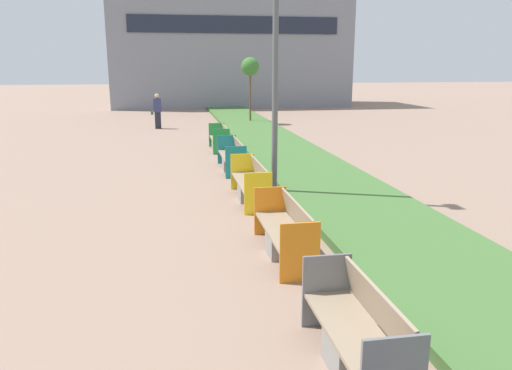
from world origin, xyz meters
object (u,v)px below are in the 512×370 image
object	(u,v)px
bench_yellow_frame	(251,185)
bench_green_frame	(220,141)
bench_orange_frame	(285,234)
sapling_tree_far	(250,67)
bench_grey_frame	(357,338)
street_lamp_post	(276,23)
bench_teal_frame	(232,158)
pedestrian_walking	(157,111)

from	to	relation	value
bench_yellow_frame	bench_green_frame	size ratio (longest dim) A/B	1.26
bench_orange_frame	bench_yellow_frame	distance (m)	3.62
bench_green_frame	bench_orange_frame	bearing A→B (deg)	-89.98
bench_yellow_frame	sapling_tree_far	size ratio (longest dim) A/B	0.67
bench_grey_frame	sapling_tree_far	distance (m)	23.21
street_lamp_post	bench_orange_frame	bearing A→B (deg)	-99.08
bench_yellow_frame	street_lamp_post	distance (m)	3.82
bench_yellow_frame	street_lamp_post	world-z (taller)	street_lamp_post
bench_grey_frame	street_lamp_post	xyz separation A→B (m)	(0.61, 7.20, 3.78)
bench_yellow_frame	bench_teal_frame	distance (m)	3.61
bench_orange_frame	bench_green_frame	distance (m)	11.05
bench_grey_frame	bench_orange_frame	world-z (taller)	same
bench_teal_frame	street_lamp_post	bearing A→B (deg)	-79.90
bench_green_frame	street_lamp_post	bearing A→B (deg)	-85.14
bench_grey_frame	street_lamp_post	world-z (taller)	street_lamp_post
bench_green_frame	street_lamp_post	world-z (taller)	street_lamp_post
street_lamp_post	sapling_tree_far	bearing A→B (deg)	82.92
pedestrian_walking	bench_orange_frame	bearing A→B (deg)	-82.29
bench_grey_frame	pedestrian_walking	world-z (taller)	pedestrian_walking
bench_orange_frame	bench_yellow_frame	xyz separation A→B (m)	(0.00, 3.62, 0.00)
sapling_tree_far	pedestrian_walking	distance (m)	5.62
bench_green_frame	street_lamp_post	xyz separation A→B (m)	(0.61, -7.23, 3.78)
bench_green_frame	pedestrian_walking	world-z (taller)	pedestrian_walking
bench_grey_frame	bench_orange_frame	bearing A→B (deg)	89.93
bench_grey_frame	bench_orange_frame	xyz separation A→B (m)	(0.00, 3.38, 0.01)
bench_green_frame	bench_teal_frame	bearing A→B (deg)	-89.92
bench_yellow_frame	bench_teal_frame	xyz separation A→B (m)	(-0.00, 3.61, -0.00)
bench_yellow_frame	sapling_tree_far	bearing A→B (deg)	80.86
bench_yellow_frame	pedestrian_walking	distance (m)	14.82
bench_teal_frame	pedestrian_walking	distance (m)	11.28
street_lamp_post	pedestrian_walking	world-z (taller)	street_lamp_post
bench_yellow_frame	sapling_tree_far	world-z (taller)	sapling_tree_far
bench_orange_frame	bench_yellow_frame	size ratio (longest dim) A/B	0.95
bench_grey_frame	sapling_tree_far	bearing A→B (deg)	83.61
bench_yellow_frame	bench_teal_frame	bearing A→B (deg)	90.01
bench_green_frame	pedestrian_walking	distance (m)	7.61
bench_teal_frame	bench_green_frame	size ratio (longest dim) A/B	1.23
bench_grey_frame	bench_orange_frame	size ratio (longest dim) A/B	0.86
street_lamp_post	sapling_tree_far	distance (m)	15.87
bench_grey_frame	street_lamp_post	size ratio (longest dim) A/B	0.26
bench_yellow_frame	pedestrian_walking	bearing A→B (deg)	99.60
street_lamp_post	sapling_tree_far	xyz separation A→B (m)	(1.95, 15.71, -1.08)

